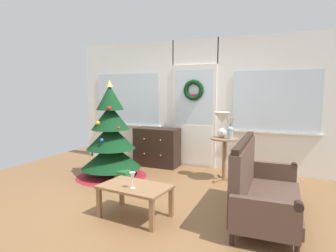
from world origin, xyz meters
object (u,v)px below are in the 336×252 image
object	(u,v)px
coffee_table	(135,190)
side_table	(224,151)
gift_box	(123,177)
christmas_tree	(111,142)
settee_sofa	(259,188)
flower_vase	(230,132)
dresser_cabinet	(157,147)
wine_glass	(132,177)
table_lamp	(222,121)

from	to	relation	value
coffee_table	side_table	bearing A→B (deg)	69.55
coffee_table	gift_box	distance (m)	1.35
christmas_tree	settee_sofa	size ratio (longest dim) A/B	1.06
christmas_tree	flower_vase	size ratio (longest dim) A/B	4.93
settee_sofa	gift_box	bearing A→B (deg)	166.88
settee_sofa	side_table	bearing A→B (deg)	117.31
dresser_cabinet	side_table	size ratio (longest dim) A/B	1.23
dresser_cabinet	wine_glass	xyz separation A→B (m)	(0.79, -2.42, 0.15)
dresser_cabinet	wine_glass	size ratio (longest dim) A/B	4.65
wine_glass	gift_box	xyz separation A→B (m)	(-0.83, 1.15, -0.43)
settee_sofa	side_table	xyz separation A→B (m)	(-0.69, 1.34, 0.14)
side_table	coffee_table	size ratio (longest dim) A/B	0.82
side_table	table_lamp	size ratio (longest dim) A/B	1.67
table_lamp	gift_box	distance (m)	1.92
coffee_table	table_lamp	bearing A→B (deg)	71.53
table_lamp	flower_vase	world-z (taller)	table_lamp
dresser_cabinet	coffee_table	world-z (taller)	dresser_cabinet
coffee_table	settee_sofa	bearing A→B (deg)	21.23
table_lamp	wine_glass	distance (m)	2.17
side_table	coffee_table	distance (m)	2.02
settee_sofa	side_table	distance (m)	1.52
dresser_cabinet	wine_glass	bearing A→B (deg)	-71.85
wine_glass	coffee_table	bearing A→B (deg)	102.76
christmas_tree	coffee_table	size ratio (longest dim) A/B	1.92
table_lamp	gift_box	bearing A→B (deg)	-149.15
dresser_cabinet	gift_box	size ratio (longest dim) A/B	4.19
settee_sofa	coffee_table	bearing A→B (deg)	-158.77
christmas_tree	side_table	bearing A→B (deg)	16.12
settee_sofa	coffee_table	xyz separation A→B (m)	(-1.40, -0.54, -0.04)
table_lamp	gift_box	xyz separation A→B (m)	(-1.45, -0.87, -0.91)
coffee_table	gift_box	size ratio (longest dim) A/B	4.14
dresser_cabinet	table_lamp	size ratio (longest dim) A/B	2.06
christmas_tree	settee_sofa	distance (m)	2.74
christmas_tree	dresser_cabinet	size ratio (longest dim) A/B	1.90
wine_glass	gift_box	size ratio (longest dim) A/B	0.90
table_lamp	coffee_table	bearing A→B (deg)	-108.47
dresser_cabinet	settee_sofa	world-z (taller)	settee_sofa
dresser_cabinet	side_table	bearing A→B (deg)	-16.75
side_table	gift_box	size ratio (longest dim) A/B	3.41
dresser_cabinet	table_lamp	world-z (taller)	table_lamp
flower_vase	table_lamp	bearing A→B (deg)	147.99
side_table	gift_box	bearing A→B (deg)	-151.32
table_lamp	flower_vase	bearing A→B (deg)	-32.01
christmas_tree	table_lamp	distance (m)	1.99
settee_sofa	side_table	world-z (taller)	settee_sofa
wine_glass	settee_sofa	bearing A→B (deg)	24.88
dresser_cabinet	settee_sofa	xyz separation A→B (m)	(2.17, -1.79, -0.01)
christmas_tree	coffee_table	bearing A→B (deg)	-47.52
christmas_tree	coffee_table	world-z (taller)	christmas_tree
table_lamp	christmas_tree	bearing A→B (deg)	-162.26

